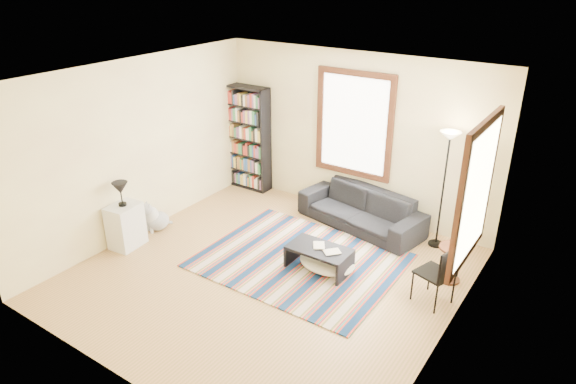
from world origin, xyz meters
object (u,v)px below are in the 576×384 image
Objects in this scene: floor_cushion at (327,262)px; dog at (157,215)px; sofa at (361,209)px; bookshelf at (248,138)px; side_table at (452,264)px; folding_chair at (435,273)px; white_cabinet at (126,226)px; floor_lamp at (443,191)px; coffee_table at (319,259)px.

floor_cushion is 2.98m from dog.
sofa is 4.18× the size of dog.
bookshelf is 4.54m from side_table.
side_table is (1.58, 0.69, 0.16)m from floor_cushion.
white_cabinet is (-4.45, -1.27, -0.08)m from folding_chair.
folding_chair is at bearing -27.33° from sofa.
sofa is 1.15× the size of floor_lamp.
floor_lamp is 4.88m from white_cabinet.
bookshelf is 3.91× the size of dog.
floor_cushion is at bearing -71.25° from sofa.
bookshelf reaches higher than sofa.
coffee_table is 0.48× the size of floor_lamp.
coffee_table is at bearing -125.18° from floor_lamp.
side_table is 4.67m from dog.
coffee_table is at bearing -34.01° from bookshelf.
folding_chair reaches higher than dog.
side_table is 0.77× the size of white_cabinet.
folding_chair reaches higher than side_table.
floor_lamp is 2.16× the size of folding_chair.
white_cabinet is 0.65m from dog.
dog reaches higher than coffee_table.
coffee_table is at bearing -155.69° from folding_chair.
floor_lamp is 4.57m from dog.
dog reaches higher than floor_cushion.
dog is (-4.01, -2.09, -0.67)m from floor_lamp.
coffee_table is (0.12, -1.55, -0.13)m from sofa.
floor_cushion is 1.21× the size of white_cabinet.
bookshelf is 3.39m from floor_cushion.
floor_cushion is 1.73m from side_table.
side_table reaches higher than dog.
floor_cushion is 3.16m from white_cabinet.
white_cabinet is (-4.50, -1.88, 0.08)m from side_table.
bookshelf is 4.64m from folding_chair.
coffee_table is 1.29× the size of white_cabinet.
white_cabinet is (-2.84, -1.09, 0.17)m from coffee_table.
folding_chair is at bearing 6.39° from coffee_table.
floor_lamp reaches higher than sofa.
dog is at bearing -154.18° from folding_chair.
bookshelf is at bearing 104.60° from dog.
coffee_table is 1.64m from folding_chair.
dog is (-2.73, -1.99, -0.06)m from sofa.
dog is at bearing 84.95° from white_cabinet.
floor_lamp is at bearing 15.52° from sofa.
sofa is at bearing 156.87° from side_table.
bookshelf reaches higher than dog.
white_cabinet is at bearing -124.89° from sofa.
floor_lamp is (1.16, 1.65, 0.75)m from coffee_table.
coffee_table is at bearing -130.77° from floor_cushion.
folding_chair is at bearing -72.95° from floor_lamp.
side_table reaches higher than coffee_table.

